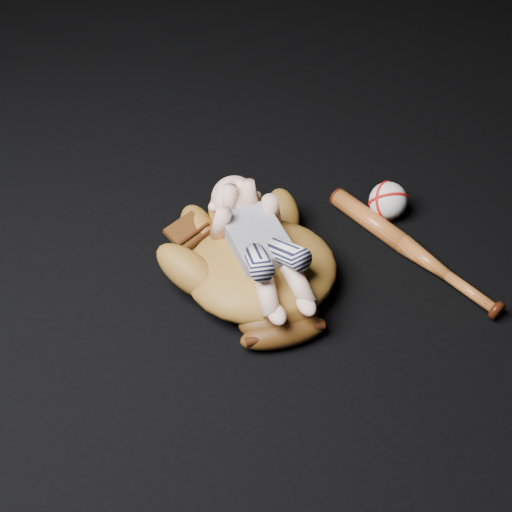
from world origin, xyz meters
The scene contains 4 objects.
baseball_glove centered at (-0.04, 0.04, 0.06)m, with size 0.36×0.41×0.13m, color brown, non-canonical shape.
newborn_baby centered at (-0.04, 0.04, 0.12)m, with size 0.16×0.35×0.14m, color beige, non-canonical shape.
baseball_bat centered at (0.28, 0.07, 0.02)m, with size 0.04×0.44×0.04m, color #A85320, non-canonical shape.
baseball centered at (0.27, 0.21, 0.04)m, with size 0.08×0.08×0.08m, color white.
Camera 1 is at (-0.20, -0.90, 1.02)m, focal length 50.00 mm.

